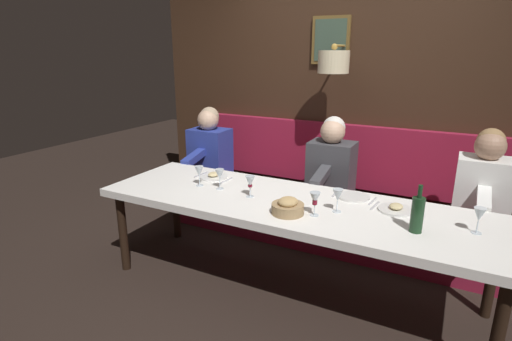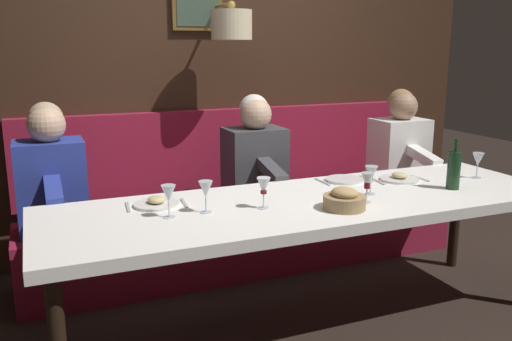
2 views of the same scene
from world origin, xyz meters
The scene contains 18 objects.
ground_plane centered at (0.00, 0.00, 0.00)m, with size 12.00×12.00×0.00m, color black.
dining_table centered at (0.00, 0.00, 0.68)m, with size 0.90×2.92×0.74m.
banquette_bench centered at (0.89, 0.00, 0.23)m, with size 0.52×3.12×0.45m, color maroon.
back_wall_panel centered at (1.46, 0.00, 1.36)m, with size 0.59×4.32×2.90m.
diner_nearest centered at (0.88, -1.25, 0.82)m, with size 0.60×0.40×0.79m.
diner_near centered at (0.88, -0.03, 0.82)m, with size 0.60×0.40×0.79m.
diner_middle centered at (0.88, 1.30, 0.82)m, with size 0.60×0.40×0.79m.
place_setting_0 centered at (0.21, 0.81, 0.75)m, with size 0.24×0.32×0.05m.
place_setting_1 centered at (0.29, -0.39, 0.75)m, with size 0.24×0.31×0.01m.
place_setting_2 centered at (0.17, -0.71, 0.75)m, with size 0.24×0.32×0.05m.
wine_glass_0 centered at (0.03, -1.20, 0.86)m, with size 0.07×0.07×0.16m.
wine_glass_1 centered at (-0.16, -0.24, 0.86)m, with size 0.07×0.07×0.16m.
wine_glass_2 centered at (-0.05, 0.31, 0.86)m, with size 0.07×0.07×0.16m.
wine_glass_3 centered at (-0.01, 0.80, 0.86)m, with size 0.07×0.07×0.16m.
wine_glass_4 centered at (-0.01, 0.61, 0.86)m, with size 0.07×0.07×0.16m.
wine_glass_5 centered at (-0.03, -0.36, 0.86)m, with size 0.07×0.07×0.16m.
wine_bottle centered at (-0.12, -0.87, 0.86)m, with size 0.08×0.08×0.30m.
bread_bowl centered at (-0.22, -0.07, 0.79)m, with size 0.22×0.22×0.12m.
Camera 2 is at (-2.52, 1.38, 1.56)m, focal length 38.07 mm.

